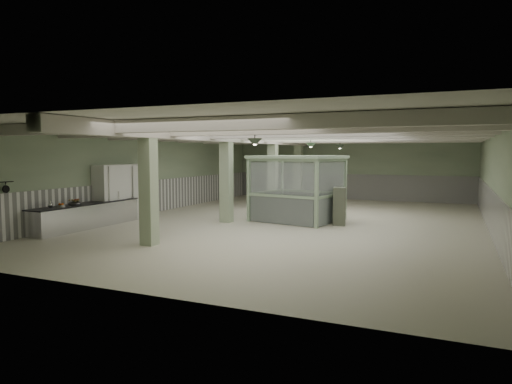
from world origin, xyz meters
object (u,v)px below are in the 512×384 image
at_px(walkin_cooler, 121,191).
at_px(filing_cabinet, 340,206).
at_px(guard_booth, 297,177).
at_px(prep_counter, 87,215).

relative_size(walkin_cooler, filing_cabinet, 1.80).
xyz_separation_m(guard_booth, filing_cabinet, (1.83, -0.37, -1.06)).
distance_m(prep_counter, walkin_cooler, 2.12).
bearing_deg(prep_counter, walkin_cooler, 92.42).
relative_size(prep_counter, filing_cabinet, 3.34).
bearing_deg(filing_cabinet, walkin_cooler, -174.58).
bearing_deg(walkin_cooler, filing_cabinet, 16.11).
distance_m(walkin_cooler, filing_cabinet, 8.77).
height_order(prep_counter, filing_cabinet, filing_cabinet).
distance_m(guard_booth, filing_cabinet, 2.15).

